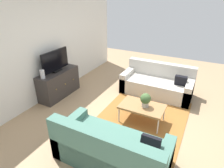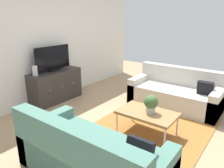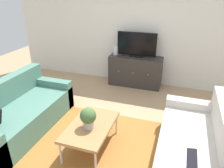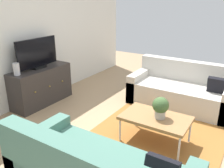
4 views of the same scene
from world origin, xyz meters
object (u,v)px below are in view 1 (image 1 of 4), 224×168
Objects in this scene: couch_right_side at (157,84)px; potted_plant at (145,100)px; couch_left_side at (110,151)px; tv_console at (59,84)px; flat_screen_tv at (55,61)px; coffee_table at (142,107)px; glass_vase at (42,74)px.

potted_plant is (-1.50, -0.13, 0.30)m from couch_right_side.
tv_console is at bearing 58.28° from couch_left_side.
couch_left_side is 2.09× the size of flat_screen_tv.
couch_right_side is (2.87, 0.00, 0.00)m from couch_left_side.
potted_plant is 0.34× the size of flat_screen_tv.
couch_left_side is 2.79m from tv_console.
flat_screen_tv reaches higher than tv_console.
coffee_table is (-1.50, -0.07, 0.10)m from couch_right_side.
potted_plant is at bearing -92.17° from tv_console.
coffee_table is (1.37, -0.07, 0.10)m from couch_left_side.
flat_screen_tv is at bearing 87.85° from potted_plant.
couch_right_side is 2.76m from tv_console.
flat_screen_tv is at bearing 90.00° from tv_console.
tv_console is (0.09, 2.50, -0.22)m from potted_plant.
glass_vase is (-0.41, 2.50, 0.25)m from potted_plant.
potted_plant is at bearing -175.13° from couch_right_side.
glass_vase reaches higher than couch_right_side.
couch_right_side is 2.00× the size of coffee_table.
couch_left_side is 1.41m from potted_plant.
couch_left_side is 2.87m from couch_right_side.
potted_plant is at bearing -5.32° from couch_left_side.
flat_screen_tv is at bearing 58.49° from couch_left_side.
couch_right_side is at bearing -51.18° from glass_vase.
flat_screen_tv reaches higher than coffee_table.
glass_vase is (-0.41, 2.44, 0.45)m from coffee_table.
tv_console is 0.69m from glass_vase.
couch_left_side and couch_right_side have the same top height.
couch_right_side is 1.51m from coffee_table.
couch_left_side is at bearing -112.11° from glass_vase.
glass_vase is at bearing 67.89° from couch_left_side.
couch_right_side is at bearing 0.00° from couch_left_side.
couch_left_side reaches higher than tv_console.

